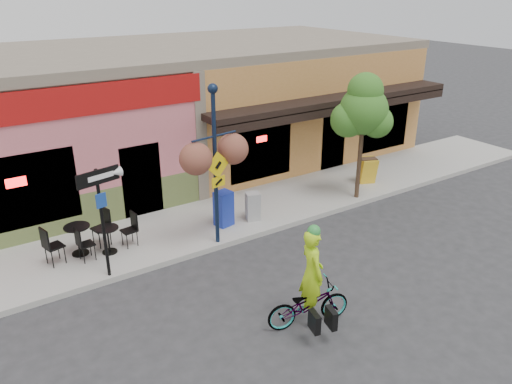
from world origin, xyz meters
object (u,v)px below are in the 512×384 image
newspaper_box_grey (253,206)px  cyclist_rider (311,284)px  bicycle (308,304)px  newspaper_box_blue (224,209)px  building (175,106)px  street_tree (361,137)px  lamp_post (215,167)px  one_way_sign (103,224)px

newspaper_box_grey → cyclist_rider: bearing=-90.4°
cyclist_rider → newspaper_box_grey: 4.79m
bicycle → newspaper_box_blue: bearing=5.4°
building → street_tree: size_ratio=4.51×
lamp_post → newspaper_box_grey: bearing=12.8°
bicycle → cyclist_rider: bearing=-76.2°
lamp_post → one_way_sign: (-2.97, -0.04, -0.78)m
cyclist_rider → newspaper_box_grey: size_ratio=2.29×
cyclist_rider → lamp_post: bearing=13.8°
one_way_sign → street_tree: (8.20, 0.20, 0.68)m
street_tree → bicycle: bearing=-142.4°
building → one_way_sign: 8.51m
one_way_sign → bicycle: bearing=-65.8°
newspaper_box_blue → lamp_post: bearing=-141.2°
newspaper_box_blue → street_tree: (4.60, -0.61, 1.51)m
lamp_post → newspaper_box_grey: lamp_post is taller
cyclist_rider → newspaper_box_grey: bearing=-4.8°
building → cyclist_rider: building is taller
lamp_post → street_tree: lamp_post is taller
bicycle → newspaper_box_blue: newspaper_box_blue is taller
building → street_tree: bearing=-64.2°
newspaper_box_grey → street_tree: size_ratio=0.21×
cyclist_rider → building: bearing=3.1°
one_way_sign → newspaper_box_grey: one_way_sign is taller
lamp_post → one_way_sign: size_ratio=1.58×
one_way_sign → building: bearing=41.0°
one_way_sign → street_tree: bearing=-11.5°
one_way_sign → street_tree: size_ratio=0.66×
cyclist_rider → street_tree: (5.23, 4.07, 1.21)m
one_way_sign → street_tree: street_tree is taller
newspaper_box_grey → street_tree: bearing=11.3°
cyclist_rider → street_tree: size_ratio=0.47×
cyclist_rider → newspaper_box_grey: (1.52, 4.52, -0.39)m
one_way_sign → newspaper_box_blue: one_way_sign is taller
building → bicycle: building is taller
lamp_post → bicycle: bearing=-99.9°
building → lamp_post: 7.11m
building → newspaper_box_blue: (-1.38, -6.04, -1.59)m
bicycle → lamp_post: (0.05, 3.91, 1.80)m
newspaper_box_blue → building: bearing=65.5°
lamp_post → cyclist_rider: bearing=-99.2°
bicycle → street_tree: 6.88m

